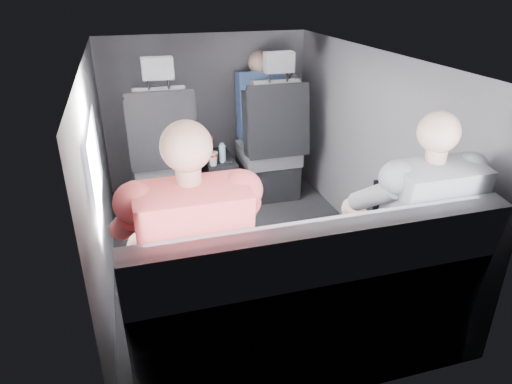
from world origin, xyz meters
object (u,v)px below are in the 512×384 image
object	(u,v)px
rear_bench	(303,313)
passenger_front_right	(260,106)
soda_cup	(213,158)
passenger_rear_right	(408,226)
laptop_white	(184,245)
laptop_black	(395,208)
center_console	(219,179)
passenger_rear_left	(191,258)
front_seat_right	(270,153)
water_bottle	(222,153)
front_seat_left	(164,164)

from	to	relation	value
rear_bench	passenger_front_right	bearing A→B (deg)	78.72
soda_cup	passenger_rear_right	world-z (taller)	passenger_rear_right
laptop_white	laptop_black	bearing A→B (deg)	2.77
laptop_black	passenger_rear_right	bearing A→B (deg)	-104.10
center_console	passenger_rear_left	size ratio (longest dim) A/B	0.37
passenger_rear_left	passenger_rear_right	bearing A→B (deg)	0.04
front_seat_right	passenger_rear_right	distance (m)	1.83
center_console	rear_bench	size ratio (longest dim) A/B	0.30
water_bottle	passenger_rear_right	world-z (taller)	passenger_rear_right
front_seat_right	rear_bench	xyz separation A→B (m)	(-0.45, -1.90, -0.09)
laptop_white	passenger_rear_left	world-z (taller)	passenger_rear_left
front_seat_right	soda_cup	distance (m)	0.54
laptop_white	passenger_rear_right	size ratio (longest dim) A/B	0.38
soda_cup	passenger_rear_right	size ratio (longest dim) A/B	0.19
passenger_rear_right	passenger_front_right	xyz separation A→B (m)	(-0.15, 2.07, 0.11)
front_seat_right	center_console	size ratio (longest dim) A/B	2.64
water_bottle	front_seat_right	bearing A→B (deg)	10.15
front_seat_right	center_console	bearing A→B (deg)	174.93
front_seat_left	center_console	size ratio (longest dim) A/B	2.64
front_seat_left	passenger_rear_right	size ratio (longest dim) A/B	1.01
front_seat_left	soda_cup	bearing A→B (deg)	-18.71
soda_cup	rear_bench	bearing A→B (deg)	-87.63
soda_cup	laptop_black	xyz separation A→B (m)	(0.70, -1.48, 0.17)
passenger_front_right	center_console	bearing A→B (deg)	-153.16
laptop_white	passenger_front_right	bearing A→B (deg)	63.76
laptop_black	front_seat_left	bearing A→B (deg)	123.86
laptop_black	center_console	bearing A→B (deg)	110.90
front_seat_right	soda_cup	size ratio (longest dim) A/B	5.27
rear_bench	laptop_white	bearing A→B (deg)	155.33
front_seat_right	passenger_rear_left	world-z (taller)	passenger_rear_left
front_seat_left	laptop_white	distance (m)	1.68
front_seat_right	passenger_rear_left	size ratio (longest dim) A/B	0.97
soda_cup	passenger_rear_left	world-z (taller)	passenger_rear_left
passenger_front_right	laptop_white	bearing A→B (deg)	-116.24
center_console	passenger_rear_right	size ratio (longest dim) A/B	0.38
front_seat_right	laptop_white	distance (m)	1.94
soda_cup	water_bottle	xyz separation A→B (m)	(0.09, 0.05, 0.01)
water_bottle	passenger_rear_right	bearing A→B (deg)	-71.89
passenger_rear_left	passenger_rear_right	world-z (taller)	passenger_rear_left
front_seat_right	water_bottle	xyz separation A→B (m)	(-0.44, -0.08, 0.07)
rear_bench	laptop_black	distance (m)	0.77
center_console	passenger_front_right	size ratio (longest dim) A/B	0.61
passenger_rear_right	front_seat_left	bearing A→B (deg)	119.68
front_seat_right	passenger_rear_left	xyz separation A→B (m)	(-0.95, -1.81, 0.26)
water_bottle	laptop_black	bearing A→B (deg)	-68.11
passenger_rear_right	center_console	bearing A→B (deg)	107.43
soda_cup	passenger_rear_right	bearing A→B (deg)	-68.74
water_bottle	passenger_rear_left	distance (m)	1.82
center_console	laptop_white	size ratio (longest dim) A/B	1.02
front_seat_left	laptop_black	bearing A→B (deg)	-56.14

